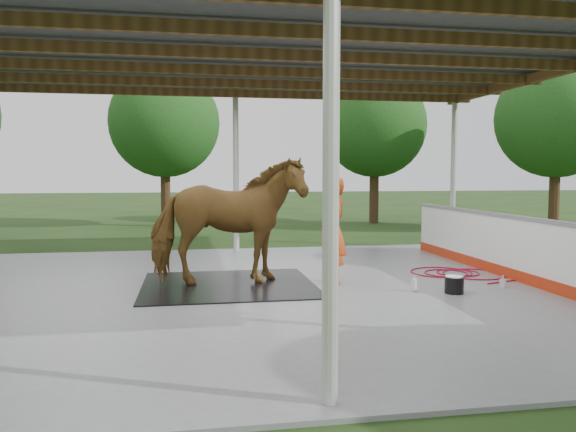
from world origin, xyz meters
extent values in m
plane|color=#1E3814|center=(0.00, 0.00, 0.00)|extent=(100.00, 100.00, 0.00)
cube|color=slate|center=(0.00, 0.00, 0.03)|extent=(12.00, 10.00, 0.05)
cylinder|color=beige|center=(0.00, -4.70, 1.98)|extent=(0.14, 0.14, 3.85)
cylinder|color=beige|center=(0.00, 4.70, 1.98)|extent=(0.14, 0.14, 3.85)
cylinder|color=beige|center=(5.70, 4.70, 1.98)|extent=(0.14, 0.14, 3.85)
cube|color=brown|center=(0.00, -1.50, 3.85)|extent=(12.00, 0.10, 0.18)
cube|color=brown|center=(0.00, 0.00, 3.85)|extent=(12.00, 0.10, 0.18)
cube|color=brown|center=(0.00, 1.50, 3.85)|extent=(12.00, 0.10, 0.18)
cube|color=brown|center=(0.00, 3.00, 3.85)|extent=(12.00, 0.10, 0.18)
cube|color=brown|center=(0.00, 4.50, 3.85)|extent=(12.00, 0.10, 0.18)
cube|color=#38383A|center=(0.00, 0.00, 4.05)|extent=(12.60, 10.60, 0.10)
cube|color=#B02A0E|center=(4.59, 0.00, 0.15)|extent=(0.14, 8.00, 0.20)
cube|color=white|center=(4.60, 0.00, 0.65)|extent=(0.12, 8.00, 1.00)
cube|color=slate|center=(4.60, 0.00, 1.17)|extent=(0.16, 8.00, 0.06)
cylinder|color=#382314|center=(-2.00, 12.00, 1.10)|extent=(0.36, 0.36, 2.20)
sphere|color=#194714|center=(-2.00, 12.00, 3.80)|extent=(4.00, 4.00, 4.00)
cylinder|color=#382314|center=(6.00, 12.00, 1.10)|extent=(0.36, 0.36, 2.20)
sphere|color=#194714|center=(6.00, 12.00, 3.80)|extent=(4.00, 4.00, 4.00)
cylinder|color=#382314|center=(11.00, 8.00, 1.10)|extent=(0.36, 0.36, 2.20)
sphere|color=#194714|center=(11.00, 8.00, 3.80)|extent=(4.00, 4.00, 4.00)
cube|color=black|center=(-0.49, 0.34, 0.06)|extent=(2.87, 2.69, 0.02)
imported|color=brown|center=(-0.49, 0.34, 1.15)|extent=(2.59, 1.25, 2.15)
imported|color=#D14516|center=(1.30, 0.23, 0.97)|extent=(0.51, 0.71, 1.83)
cylinder|color=black|center=(2.99, -0.90, 0.18)|extent=(0.30, 0.30, 0.26)
cylinder|color=white|center=(2.99, -0.90, 0.31)|extent=(0.27, 0.27, 0.03)
imported|color=silver|center=(2.42, -0.66, 0.18)|extent=(0.14, 0.14, 0.27)
imported|color=#338CD8|center=(4.00, -0.61, 0.15)|extent=(0.13, 0.13, 0.20)
torus|color=maroon|center=(3.60, 0.86, 0.06)|extent=(1.15, 1.15, 0.02)
torus|color=maroon|center=(3.65, 0.75, 0.06)|extent=(0.82, 0.82, 0.02)
torus|color=maroon|center=(3.88, 0.74, 0.06)|extent=(0.79, 0.79, 0.02)
torus|color=maroon|center=(4.12, 0.56, 0.06)|extent=(1.15, 1.15, 0.02)
cylinder|color=maroon|center=(4.61, -0.10, 0.06)|extent=(1.46, 0.49, 0.02)
camera|label=1|loc=(-1.12, -9.08, 1.94)|focal=35.00mm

